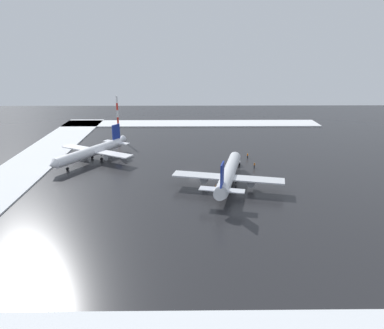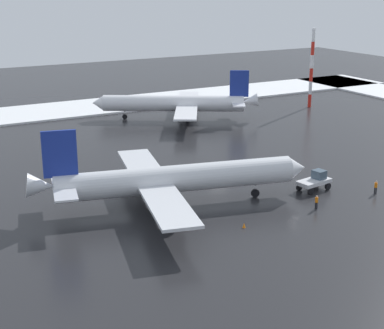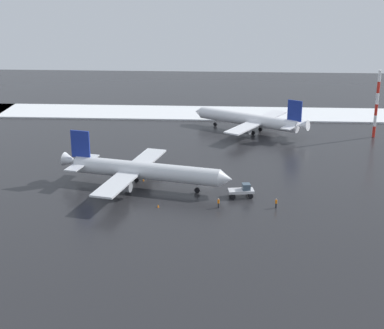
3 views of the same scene
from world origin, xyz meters
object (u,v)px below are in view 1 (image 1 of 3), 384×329
at_px(airplane_far_rear, 92,152).
at_px(ground_crew_beside_wing, 254,165).
at_px(traffic_cone_mid_line, 263,179).
at_px(traffic_cone_near_nose, 216,185).
at_px(antenna_mast, 118,117).
at_px(ground_crew_mid_apron, 248,155).
at_px(airplane_parked_starboard, 229,174).
at_px(pushback_tug, 235,160).

distance_m(airplane_far_rear, ground_crew_beside_wing, 50.27).
xyz_separation_m(airplane_far_rear, traffic_cone_mid_line, (17.72, 50.18, -2.89)).
bearing_deg(traffic_cone_near_nose, airplane_far_rear, -120.71).
relative_size(ground_crew_beside_wing, antenna_mast, 0.10).
xyz_separation_m(airplane_far_rear, antenna_mast, (-30.15, 3.05, 5.09)).
distance_m(ground_crew_beside_wing, ground_crew_mid_apron, 10.03).
distance_m(antenna_mast, traffic_cone_near_nose, 62.95).
height_order(airplane_far_rear, traffic_cone_mid_line, airplane_far_rear).
bearing_deg(traffic_cone_near_nose, ground_crew_beside_wing, 140.00).
relative_size(airplane_parked_starboard, traffic_cone_near_nose, 61.39).
bearing_deg(ground_crew_beside_wing, antenna_mast, -144.74).
bearing_deg(pushback_tug, ground_crew_mid_apron, -48.79).
height_order(airplane_far_rear, antenna_mast, antenna_mast).
xyz_separation_m(airplane_far_rear, traffic_cone_near_nose, (22.10, 37.22, -2.89)).
bearing_deg(antenna_mast, pushback_tug, 51.29).
height_order(pushback_tug, antenna_mast, antenna_mast).
bearing_deg(airplane_parked_starboard, traffic_cone_mid_line, -53.95).
relative_size(pushback_tug, traffic_cone_near_nose, 8.86).
distance_m(ground_crew_mid_apron, traffic_cone_mid_line, 20.55).
bearing_deg(airplane_parked_starboard, ground_crew_mid_apron, -6.43).
bearing_deg(pushback_tug, antenna_mast, 42.75).
xyz_separation_m(airplane_parked_starboard, ground_crew_beside_wing, (-14.61, 9.26, -2.38)).
bearing_deg(traffic_cone_mid_line, ground_crew_mid_apron, -177.28).
height_order(ground_crew_mid_apron, antenna_mast, antenna_mast).
height_order(airplane_parked_starboard, ground_crew_beside_wing, airplane_parked_starboard).
relative_size(airplane_far_rear, traffic_cone_near_nose, 53.09).
relative_size(airplane_far_rear, pushback_tug, 5.99).
bearing_deg(airplane_parked_starboard, ground_crew_beside_wing, -19.21).
bearing_deg(airplane_far_rear, ground_crew_beside_wing, 111.75).
height_order(airplane_far_rear, ground_crew_mid_apron, airplane_far_rear).
relative_size(airplane_parked_starboard, traffic_cone_mid_line, 61.39).
xyz_separation_m(ground_crew_beside_wing, traffic_cone_near_nose, (14.88, -12.48, -0.70)).
height_order(airplane_far_rear, pushback_tug, airplane_far_rear).
xyz_separation_m(pushback_tug, ground_crew_mid_apron, (-5.74, 4.86, -0.31)).
xyz_separation_m(airplane_parked_starboard, airplane_far_rear, (-21.83, -40.44, -0.18)).
distance_m(airplane_far_rear, antenna_mast, 30.73).
bearing_deg(antenna_mast, traffic_cone_mid_line, 44.55).
bearing_deg(traffic_cone_near_nose, pushback_tug, 159.58).
bearing_deg(airplane_far_rear, pushback_tug, 116.23).
bearing_deg(traffic_cone_mid_line, airplane_far_rear, -109.45).
relative_size(airplane_parked_starboard, ground_crew_mid_apron, 19.75).
bearing_deg(traffic_cone_near_nose, ground_crew_mid_apron, 154.28).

